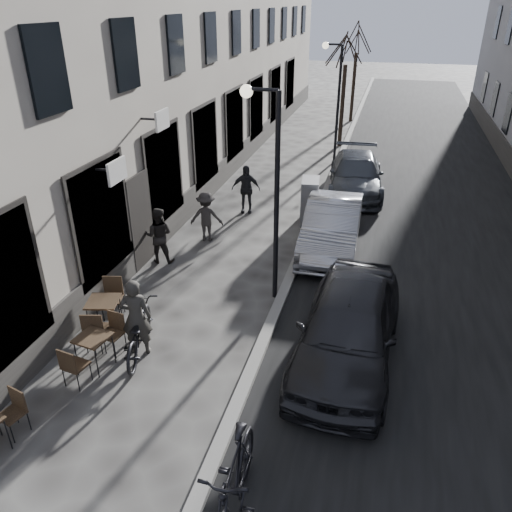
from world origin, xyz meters
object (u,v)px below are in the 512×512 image
at_px(bistro_set_b, 95,349).
at_px(car_near, 348,327).
at_px(pedestrian_far, 246,189).
at_px(tree_far, 357,38).
at_px(tree_near, 347,47).
at_px(streetlamp_near, 270,175).
at_px(car_mid, 332,226).
at_px(bicycle, 138,331).
at_px(pedestrian_mid, 206,217).
at_px(streetlamp_far, 335,91).
at_px(bistro_set_c, 105,313).
at_px(moped, 234,485).
at_px(car_far, 356,175).
at_px(utility_cabinet, 310,201).
at_px(pedestrian_near, 159,235).

bearing_deg(bistro_set_b, car_near, 27.18).
bearing_deg(pedestrian_far, tree_far, 70.29).
bearing_deg(tree_near, streetlamp_near, -90.28).
bearing_deg(car_mid, streetlamp_near, -112.34).
bearing_deg(bistro_set_b, tree_far, 92.93).
height_order(bicycle, pedestrian_mid, pedestrian_mid).
relative_size(tree_near, bicycle, 2.80).
bearing_deg(pedestrian_far, streetlamp_far, 61.02).
height_order(bistro_set_c, car_near, car_near).
distance_m(streetlamp_far, moped, 18.23).
xyz_separation_m(bistro_set_b, pedestrian_far, (0.63, 8.79, 0.39)).
bearing_deg(pedestrian_mid, car_far, -137.41).
distance_m(tree_far, bistro_set_b, 25.08).
distance_m(bistro_set_b, bistro_set_c, 1.22).
xyz_separation_m(utility_cabinet, car_mid, (0.96, -1.78, -0.01)).
bearing_deg(pedestrian_mid, bistro_set_b, 77.79).
bearing_deg(pedestrian_near, tree_far, -109.71).
distance_m(pedestrian_mid, car_near, 6.70).
height_order(streetlamp_far, bicycle, streetlamp_far).
xyz_separation_m(utility_cabinet, pedestrian_mid, (-2.82, -2.16, 0.03)).
relative_size(tree_far, utility_cabinet, 3.80).
bearing_deg(tree_far, car_mid, -86.49).
distance_m(streetlamp_far, tree_far, 9.12).
bearing_deg(streetlamp_far, car_far, -69.23).
relative_size(streetlamp_far, car_far, 1.05).
height_order(bicycle, car_mid, car_mid).
height_order(bistro_set_b, car_mid, car_mid).
bearing_deg(bicycle, car_near, 177.02).
bearing_deg(car_mid, pedestrian_near, -157.28).
bearing_deg(car_mid, bicycle, -120.17).
height_order(bistro_set_b, pedestrian_near, pedestrian_near).
bearing_deg(car_far, moped, -97.14).
height_order(utility_cabinet, car_near, car_near).
xyz_separation_m(utility_cabinet, bicycle, (-2.30, -7.75, -0.22)).
xyz_separation_m(bistro_set_c, car_mid, (4.31, 5.51, 0.24)).
relative_size(car_near, car_mid, 1.06).
xyz_separation_m(streetlamp_far, tree_near, (0.07, 3.00, 1.50)).
distance_m(pedestrian_mid, car_mid, 3.80).
xyz_separation_m(pedestrian_mid, car_near, (4.75, -4.72, 0.03)).
xyz_separation_m(car_mid, car_far, (0.26, 5.16, -0.03)).
height_order(streetlamp_far, bistro_set_c, streetlamp_far).
height_order(streetlamp_far, car_far, streetlamp_far).
xyz_separation_m(bistro_set_c, moped, (4.12, -3.61, 0.20)).
xyz_separation_m(tree_near, car_far, (1.36, -6.77, -3.96)).
height_order(streetlamp_far, pedestrian_far, streetlamp_far).
distance_m(streetlamp_far, bistro_set_c, 15.00).
xyz_separation_m(pedestrian_mid, car_far, (4.04, 5.53, -0.07)).
distance_m(tree_near, car_mid, 12.60).
height_order(tree_far, pedestrian_mid, tree_far).
bearing_deg(bistro_set_b, utility_cabinet, 80.31).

